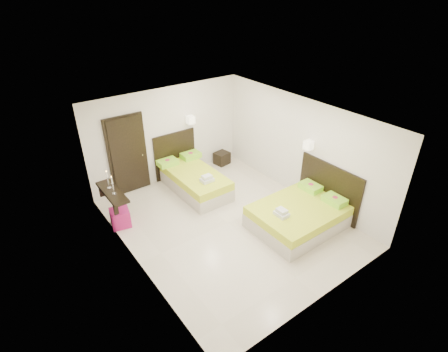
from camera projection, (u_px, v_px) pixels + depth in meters
floor at (228, 223)px, 8.21m from camera, size 5.50×5.50×0.00m
bed_single at (193, 178)px, 9.39m from camera, size 1.27×2.12×1.75m
bed_double at (301, 214)px, 8.02m from camera, size 2.05×1.74×1.69m
nightstand at (222, 158)px, 10.74m from camera, size 0.47×0.43×0.37m
ottoman at (120, 218)px, 8.04m from camera, size 0.49×0.49×0.42m
door at (128, 155)px, 8.96m from camera, size 1.02×0.15×2.14m
console_shelf at (112, 192)px, 7.85m from camera, size 0.35×1.20×0.78m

